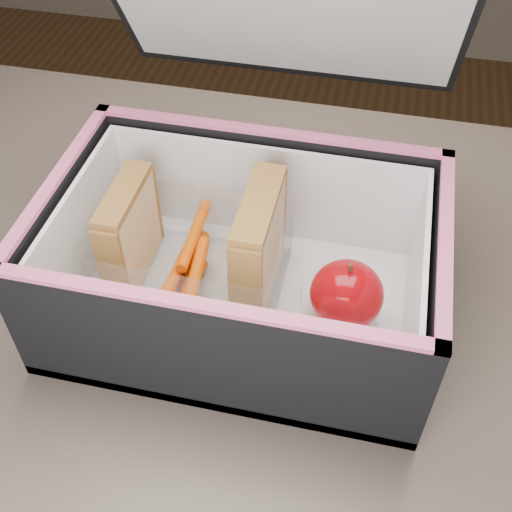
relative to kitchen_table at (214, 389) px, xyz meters
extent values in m
cube|color=brown|center=(0.00, 0.00, 0.08)|extent=(1.20, 0.80, 0.03)
cube|color=black|center=(0.02, 0.20, 0.31)|extent=(0.33, 0.12, 0.19)
cube|color=#E3C08B|center=(-0.09, 0.05, 0.15)|extent=(0.01, 0.09, 0.09)
cube|color=#CD677D|center=(-0.09, 0.05, 0.15)|extent=(0.01, 0.08, 0.08)
cube|color=#E3C08B|center=(-0.08, 0.05, 0.15)|extent=(0.01, 0.09, 0.09)
cube|color=brown|center=(-0.09, 0.05, 0.20)|extent=(0.02, 0.09, 0.01)
cube|color=#E3C08B|center=(0.03, 0.05, 0.16)|extent=(0.01, 0.10, 0.10)
cube|color=#CD677D|center=(0.03, 0.05, 0.16)|extent=(0.01, 0.09, 0.10)
cube|color=#E3C08B|center=(0.04, 0.05, 0.16)|extent=(0.01, 0.10, 0.10)
cube|color=brown|center=(0.03, 0.05, 0.21)|extent=(0.03, 0.10, 0.01)
cylinder|color=#DA4E09|center=(-0.04, 0.06, 0.11)|extent=(0.03, 0.09, 0.01)
cylinder|color=#DA4E09|center=(-0.02, 0.02, 0.13)|extent=(0.03, 0.09, 0.01)
cylinder|color=#DA4E09|center=(-0.02, 0.03, 0.14)|extent=(0.02, 0.09, 0.01)
cylinder|color=#DA4E09|center=(-0.03, 0.02, 0.11)|extent=(0.02, 0.09, 0.01)
cylinder|color=#DA4E09|center=(-0.04, 0.02, 0.13)|extent=(0.01, 0.09, 0.01)
cylinder|color=#DA4E09|center=(-0.03, 0.08, 0.14)|extent=(0.01, 0.09, 0.01)
cylinder|color=#DA4E09|center=(-0.03, 0.02, 0.11)|extent=(0.02, 0.09, 0.01)
cube|color=white|center=(0.11, 0.03, 0.11)|extent=(0.08, 0.08, 0.01)
ellipsoid|color=#91000C|center=(0.12, 0.03, 0.14)|extent=(0.08, 0.08, 0.06)
cylinder|color=#462E19|center=(0.12, 0.03, 0.18)|extent=(0.01, 0.01, 0.01)
camera|label=1|loc=(0.12, -0.34, 0.56)|focal=45.00mm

